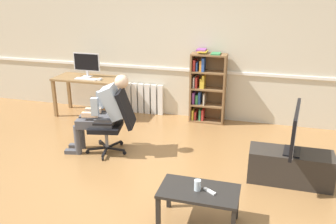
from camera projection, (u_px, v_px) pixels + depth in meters
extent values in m
plane|color=olive|center=(139.00, 183.00, 4.56)|extent=(18.00, 18.00, 0.00)
cube|color=beige|center=(187.00, 46.00, 6.50)|extent=(12.00, 0.10, 2.70)
cube|color=white|center=(185.00, 70.00, 6.59)|extent=(12.00, 0.03, 0.05)
cube|color=olive|center=(55.00, 99.00, 6.76)|extent=(0.06, 0.06, 0.72)
cube|color=olive|center=(112.00, 104.00, 6.45)|extent=(0.06, 0.06, 0.72)
cube|color=olive|center=(123.00, 96.00, 6.93)|extent=(0.06, 0.06, 0.72)
cube|color=olive|center=(69.00, 91.00, 7.24)|extent=(0.06, 0.06, 0.72)
cube|color=olive|center=(88.00, 78.00, 6.72)|extent=(1.29, 0.61, 0.04)
cube|color=silver|center=(87.00, 76.00, 6.77)|extent=(0.18, 0.14, 0.01)
cube|color=silver|center=(87.00, 73.00, 6.77)|extent=(0.04, 0.02, 0.10)
cube|color=silver|center=(87.00, 62.00, 6.70)|extent=(0.54, 0.02, 0.34)
cube|color=black|center=(86.00, 62.00, 6.69)|extent=(0.50, 0.00, 0.31)
cube|color=white|center=(86.00, 79.00, 6.57)|extent=(0.44, 0.12, 0.02)
cube|color=white|center=(100.00, 79.00, 6.52)|extent=(0.06, 0.10, 0.03)
cube|color=brown|center=(192.00, 87.00, 6.49)|extent=(0.03, 0.28, 1.28)
cube|color=brown|center=(224.00, 90.00, 6.34)|extent=(0.03, 0.28, 1.28)
cube|color=brown|center=(209.00, 87.00, 6.54)|extent=(0.60, 0.02, 1.28)
cube|color=brown|center=(207.00, 120.00, 6.63)|extent=(0.57, 0.28, 0.03)
cube|color=brown|center=(207.00, 105.00, 6.52)|extent=(0.57, 0.28, 0.03)
cube|color=brown|center=(208.00, 89.00, 6.41)|extent=(0.57, 0.28, 0.03)
cube|color=brown|center=(208.00, 72.00, 6.31)|extent=(0.57, 0.28, 0.03)
cube|color=brown|center=(209.00, 55.00, 6.20)|extent=(0.57, 0.28, 0.03)
cube|color=gold|center=(193.00, 114.00, 6.64)|extent=(0.03, 0.19, 0.19)
cube|color=#89428E|center=(194.00, 97.00, 6.55)|extent=(0.04, 0.19, 0.21)
cube|color=white|center=(195.00, 82.00, 6.45)|extent=(0.03, 0.19, 0.19)
cube|color=red|center=(195.00, 65.00, 6.34)|extent=(0.04, 0.19, 0.19)
cube|color=red|center=(196.00, 115.00, 6.65)|extent=(0.03, 0.19, 0.16)
cube|color=#38844C|center=(197.00, 99.00, 6.54)|extent=(0.04, 0.19, 0.17)
cube|color=red|center=(197.00, 82.00, 6.42)|extent=(0.03, 0.19, 0.20)
cube|color=#2D519E|center=(198.00, 66.00, 6.33)|extent=(0.03, 0.19, 0.16)
cube|color=#38844C|center=(200.00, 114.00, 6.62)|extent=(0.04, 0.19, 0.20)
cube|color=#2D519E|center=(200.00, 97.00, 6.53)|extent=(0.04, 0.19, 0.23)
cube|color=gold|center=(202.00, 83.00, 6.41)|extent=(0.05, 0.19, 0.17)
cube|color=orange|center=(201.00, 66.00, 6.30)|extent=(0.04, 0.19, 0.19)
cube|color=red|center=(203.00, 114.00, 6.61)|extent=(0.04, 0.19, 0.21)
cube|color=beige|center=(204.00, 99.00, 6.48)|extent=(0.03, 0.19, 0.21)
cube|color=gold|center=(204.00, 81.00, 6.39)|extent=(0.04, 0.19, 0.24)
cube|color=#2D519E|center=(204.00, 64.00, 6.28)|extent=(0.05, 0.19, 0.24)
cube|color=#38844C|center=(216.00, 54.00, 6.16)|extent=(0.16, 0.22, 0.02)
cube|color=gold|center=(203.00, 51.00, 6.22)|extent=(0.16, 0.22, 0.02)
cube|color=#89428E|center=(202.00, 50.00, 6.25)|extent=(0.16, 0.22, 0.02)
cube|color=white|center=(129.00, 97.00, 7.05)|extent=(0.10, 0.08, 0.60)
cube|color=white|center=(135.00, 98.00, 7.02)|extent=(0.10, 0.08, 0.60)
cube|color=white|center=(141.00, 98.00, 6.98)|extent=(0.10, 0.08, 0.60)
cube|color=white|center=(148.00, 99.00, 6.95)|extent=(0.10, 0.08, 0.60)
cube|color=white|center=(154.00, 99.00, 6.91)|extent=(0.10, 0.08, 0.60)
cube|color=white|center=(161.00, 100.00, 6.88)|extent=(0.10, 0.08, 0.60)
cube|color=black|center=(105.00, 152.00, 5.26)|extent=(0.10, 0.30, 0.02)
cylinder|color=black|center=(103.00, 159.00, 5.14)|extent=(0.03, 0.06, 0.06)
cube|color=black|center=(116.00, 149.00, 5.35)|extent=(0.30, 0.07, 0.02)
cylinder|color=black|center=(125.00, 153.00, 5.31)|extent=(0.06, 0.03, 0.06)
cube|color=black|center=(114.00, 144.00, 5.51)|extent=(0.15, 0.29, 0.02)
cylinder|color=black|center=(122.00, 143.00, 5.64)|extent=(0.04, 0.06, 0.06)
cube|color=black|center=(103.00, 144.00, 5.52)|extent=(0.25, 0.23, 0.02)
cylinder|color=black|center=(100.00, 143.00, 5.66)|extent=(0.06, 0.05, 0.06)
cube|color=black|center=(97.00, 149.00, 5.37)|extent=(0.28, 0.18, 0.02)
cylinder|color=black|center=(87.00, 152.00, 5.35)|extent=(0.06, 0.05, 0.06)
cylinder|color=gray|center=(107.00, 138.00, 5.35)|extent=(0.05, 0.05, 0.30)
cube|color=black|center=(106.00, 127.00, 5.29)|extent=(0.55, 0.55, 0.07)
cube|color=black|center=(126.00, 108.00, 5.17)|extent=(0.32, 0.48, 0.55)
cube|color=black|center=(110.00, 112.00, 5.48)|extent=(0.28, 0.10, 0.03)
cube|color=black|center=(102.00, 124.00, 4.99)|extent=(0.28, 0.10, 0.03)
cube|color=#4C4C51|center=(105.00, 120.00, 5.25)|extent=(0.33, 0.39, 0.14)
cube|color=#A3B2C1|center=(113.00, 102.00, 5.15)|extent=(0.44, 0.41, 0.52)
sphere|color=beige|center=(121.00, 82.00, 5.03)|extent=(0.20, 0.20, 0.20)
cube|color=white|center=(86.00, 114.00, 5.23)|extent=(0.15, 0.07, 0.02)
cube|color=#4C4C51|center=(94.00, 119.00, 5.37)|extent=(0.44, 0.22, 0.13)
cylinder|color=#4C4C51|center=(82.00, 135.00, 5.47)|extent=(0.10, 0.10, 0.46)
cube|color=#4C4C51|center=(76.00, 146.00, 5.54)|extent=(0.23, 0.13, 0.06)
cube|color=#4C4C51|center=(90.00, 124.00, 5.18)|extent=(0.44, 0.22, 0.13)
cylinder|color=#4C4C51|center=(78.00, 140.00, 5.28)|extent=(0.10, 0.10, 0.46)
cube|color=#4C4C51|center=(72.00, 152.00, 5.35)|extent=(0.23, 0.13, 0.06)
cube|color=#A3B2C1|center=(100.00, 100.00, 5.32)|extent=(0.11, 0.10, 0.26)
cube|color=beige|center=(93.00, 110.00, 5.31)|extent=(0.25, 0.12, 0.07)
cube|color=#A3B2C1|center=(95.00, 107.00, 5.02)|extent=(0.11, 0.10, 0.26)
cube|color=beige|center=(90.00, 115.00, 5.13)|extent=(0.25, 0.12, 0.07)
cube|color=#2D2823|center=(290.00, 167.00, 4.53)|extent=(1.04, 0.41, 0.43)
cube|color=black|center=(292.00, 151.00, 4.45)|extent=(0.24, 0.34, 0.02)
cylinder|color=black|center=(292.00, 149.00, 4.44)|extent=(0.04, 0.04, 0.05)
cube|color=black|center=(295.00, 128.00, 4.34)|extent=(0.14, 0.90, 0.51)
cube|color=white|center=(297.00, 128.00, 4.34)|extent=(0.10, 0.85, 0.47)
cube|color=black|center=(158.00, 213.00, 3.64)|extent=(0.04, 0.04, 0.38)
cube|color=black|center=(237.00, 203.00, 3.82)|extent=(0.04, 0.04, 0.38)
cube|color=black|center=(169.00, 192.00, 4.01)|extent=(0.04, 0.04, 0.38)
cube|color=black|center=(199.00, 191.00, 3.66)|extent=(0.83, 0.47, 0.03)
cylinder|color=silver|center=(198.00, 185.00, 3.63)|extent=(0.07, 0.07, 0.12)
cube|color=white|center=(210.00, 191.00, 3.62)|extent=(0.14, 0.11, 0.02)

